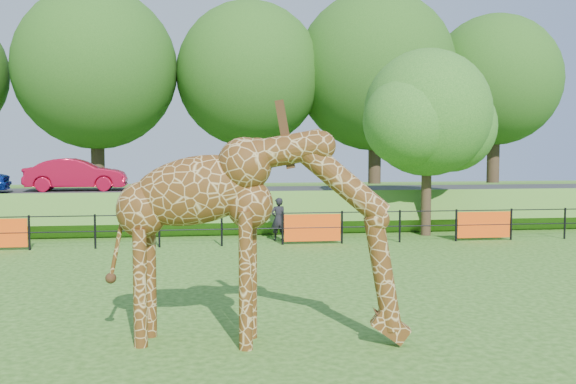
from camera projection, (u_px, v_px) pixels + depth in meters
name	position (u px, v px, depth m)	size (l,w,h in m)	color
ground	(236.00, 306.00, 12.99)	(90.00, 90.00, 0.00)	#275415
giraffe	(257.00, 237.00, 10.40)	(4.93, 0.91, 3.52)	#5A3412
perimeter_fence	(222.00, 229.00, 20.86)	(28.07, 0.10, 1.10)	black
embankment	(216.00, 206.00, 28.26)	(40.00, 9.00, 1.30)	#275415
road	(217.00, 192.00, 26.73)	(40.00, 5.00, 0.12)	#303032
car_red	(76.00, 175.00, 26.49)	(1.41, 4.04, 1.33)	#BB0D2C
visitor	(278.00, 219.00, 22.11)	(0.54, 0.36, 1.48)	black
tree_east	(430.00, 118.00, 23.24)	(5.40, 4.71, 6.76)	#2F2015
bg_tree_line	(247.00, 73.00, 34.48)	(37.30, 8.80, 11.82)	#2F2015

